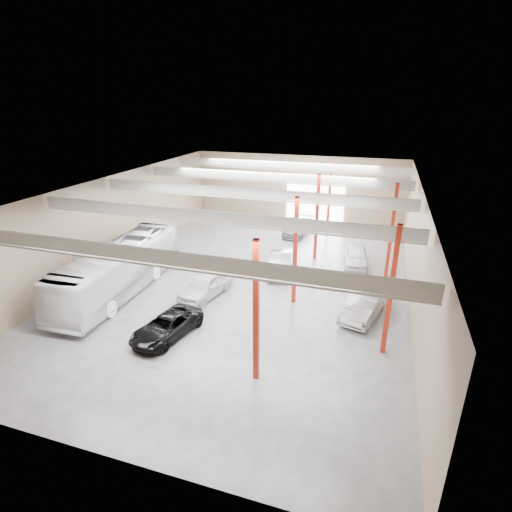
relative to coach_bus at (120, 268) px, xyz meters
The scene contains 8 objects.
depot_shell 9.70m from the coach_bus, 30.11° to the left, with size 22.12×32.12×7.06m.
coach_bus is the anchor object (origin of this frame).
black_sedan 7.14m from the coach_bus, 35.10° to the right, with size 2.10×4.56×1.27m, color black.
car_row_a 5.96m from the coach_bus, 11.20° to the left, with size 1.86×4.63×1.58m, color silver.
car_row_b 11.52m from the coach_bus, 33.52° to the left, with size 1.62×4.63×1.53m, color #B9B9BE.
car_row_c 18.25m from the coach_bus, 60.56° to the left, with size 1.98×4.86×1.41m, color gray.
car_right_near 16.19m from the coach_bus, ahead, with size 1.69×4.84×1.59m, color #9E9EA2.
car_right_far 17.76m from the coach_bus, 32.74° to the left, with size 1.78×4.43×1.51m, color silver.
Camera 1 is at (8.53, -24.83, 12.42)m, focal length 28.00 mm.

